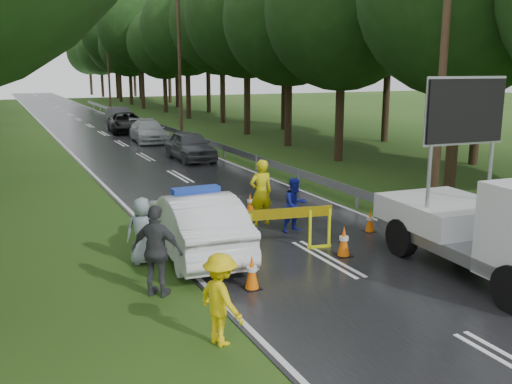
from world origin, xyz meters
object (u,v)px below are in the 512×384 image
civilian (295,205)px  queue_car_second (148,131)px  queue_car_first (190,146)px  queue_car_fourth (120,116)px  officer (261,193)px  police_sedan (197,224)px  work_truck (501,227)px  queue_car_third (126,123)px  barrier (281,219)px

civilian → queue_car_second: civilian is taller
queue_car_first → queue_car_fourth: size_ratio=1.04×
civilian → queue_car_second: size_ratio=0.34×
officer → queue_car_first: (2.03, 12.66, -0.26)m
queue_car_fourth → officer: bearing=-98.5°
police_sedan → work_truck: 7.15m
work_truck → queue_car_third: size_ratio=1.11×
barrier → queue_car_first: bearing=90.0°
queue_car_third → barrier: bearing=-89.2°
police_sedan → queue_car_fourth: size_ratio=1.19×
queue_car_second → queue_car_fourth: size_ratio=1.12×
queue_car_first → queue_car_third: size_ratio=0.85×
civilian → queue_car_fourth: bearing=76.9°
work_truck → queue_car_first: 18.95m
queue_car_third → police_sedan: bearing=-93.3°
barrier → queue_car_second: bearing=93.6°
work_truck → civilian: (-2.33, 5.21, -0.40)m
queue_car_second → queue_car_fourth: (0.80, 12.48, 0.01)m
work_truck → queue_car_third: (-1.09, 32.85, -0.49)m
work_truck → civilian: size_ratio=3.56×
work_truck → police_sedan: bearing=145.4°
queue_car_first → queue_car_third: queue_car_first is taller
officer → queue_car_fourth: 33.18m
queue_car_second → work_truck: bearing=-84.6°
barrier → civilian: size_ratio=1.73×
officer → barrier: bearing=75.3°
work_truck → queue_car_third: work_truck is taller
barrier → civilian: (1.24, 1.47, -0.07)m
queue_car_second → queue_car_fourth: queue_car_fourth is taller
queue_car_third → queue_car_fourth: 6.54m
queue_car_fourth → work_truck: bearing=-93.5°
police_sedan → queue_car_fourth: (5.38, 34.89, -0.12)m
officer → queue_car_third: 26.66m
queue_car_first → queue_car_fourth: bearing=88.2°
work_truck → queue_car_third: bearing=95.7°
barrier → police_sedan: bearing=170.9°
police_sedan → barrier: size_ratio=1.81×
queue_car_fourth → queue_car_first: bearing=-95.7°
police_sedan → queue_car_second: bearing=-96.8°
civilian → queue_car_first: (1.44, 13.71, -0.06)m
barrier → queue_car_second: 23.25m
barrier → queue_car_first: queue_car_first is taller
work_truck → queue_car_fourth: (-0.21, 39.33, -0.51)m
queue_car_first → civilian: bearing=-95.9°
work_truck → queue_car_second: bearing=96.0°
officer → queue_car_fourth: (2.71, 33.07, -0.31)m
work_truck → barrier: size_ratio=2.06×
queue_car_first → queue_car_second: size_ratio=0.93×
queue_car_second → queue_car_fourth: bearing=89.6°
police_sedan → work_truck: size_ratio=0.88×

